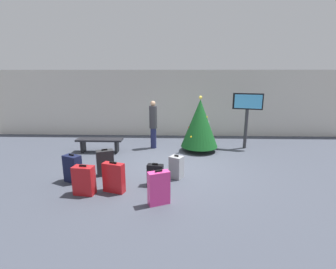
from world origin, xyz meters
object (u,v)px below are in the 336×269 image
suitcase_6 (114,178)px  suitcase_0 (73,169)px  flight_info_kiosk (247,109)px  traveller_0 (153,123)px  suitcase_3 (159,188)px  suitcase_1 (84,180)px  suitcase_4 (105,163)px  waiting_bench (100,142)px  suitcase_2 (176,167)px  holiday_tree (200,123)px  suitcase_5 (155,175)px

suitcase_6 → suitcase_0: bearing=155.8°
flight_info_kiosk → suitcase_0: bearing=-148.8°
traveller_0 → suitcase_3: traveller_0 is taller
suitcase_1 → suitcase_4: suitcase_4 is taller
flight_info_kiosk → suitcase_1: (-4.65, -3.81, -1.12)m
suitcase_0 → waiting_bench: bearing=91.4°
flight_info_kiosk → suitcase_4: bearing=-149.0°
flight_info_kiosk → suitcase_2: 3.98m
suitcase_2 → suitcase_6: size_ratio=0.86×
suitcase_1 → suitcase_4: (0.17, 1.12, 0.02)m
flight_info_kiosk → suitcase_6: flight_info_kiosk is taller
waiting_bench → suitcase_3: suitcase_3 is taller
suitcase_6 → holiday_tree: bearing=55.2°
suitcase_2 → suitcase_1: bearing=-154.8°
flight_info_kiosk → suitcase_6: size_ratio=2.74×
suitcase_1 → traveller_0: bearing=71.4°
suitcase_4 → suitcase_5: suitcase_4 is taller
flight_info_kiosk → suitcase_3: bearing=-124.8°
suitcase_0 → suitcase_4: bearing=32.4°
holiday_tree → waiting_bench: (-3.51, -0.26, -0.65)m
traveller_0 → suitcase_4: size_ratio=2.37×
waiting_bench → traveller_0: traveller_0 is taller
holiday_tree → suitcase_4: holiday_tree is taller
suitcase_6 → flight_info_kiosk: bearing=42.6°
holiday_tree → suitcase_0: (-3.46, -2.74, -0.66)m
waiting_bench → suitcase_0: 2.48m
waiting_bench → suitcase_5: bearing=-50.5°
flight_info_kiosk → suitcase_1: flight_info_kiosk is taller
suitcase_6 → suitcase_4: bearing=115.9°
suitcase_3 → suitcase_1: bearing=167.3°
holiday_tree → flight_info_kiosk: 1.83m
suitcase_1 → suitcase_4: bearing=81.2°
suitcase_0 → suitcase_4: 0.84m
holiday_tree → flight_info_kiosk: size_ratio=0.97×
suitcase_0 → suitcase_5: bearing=-4.1°
holiday_tree → suitcase_2: bearing=-108.7°
suitcase_2 → suitcase_4: size_ratio=0.86×
traveller_0 → suitcase_6: 3.68m
waiting_bench → suitcase_3: size_ratio=2.09×
waiting_bench → suitcase_1: suitcase_1 is taller
waiting_bench → suitcase_6: size_ratio=2.16×
flight_info_kiosk → traveller_0: size_ratio=1.16×
traveller_0 → flight_info_kiosk: bearing=1.6°
flight_info_kiosk → suitcase_3: 5.23m
suitcase_1 → suitcase_3: 1.77m
holiday_tree → waiting_bench: bearing=-175.8°
holiday_tree → suitcase_0: 4.46m
holiday_tree → suitcase_4: (-2.75, -2.29, -0.66)m
suitcase_2 → flight_info_kiosk: bearing=47.9°
waiting_bench → suitcase_1: (0.59, -3.15, -0.03)m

